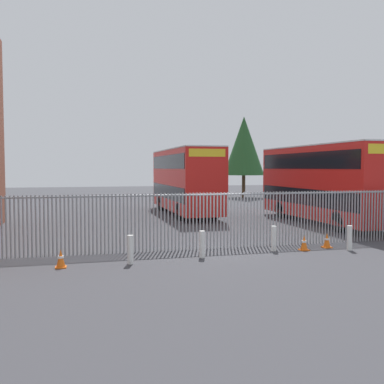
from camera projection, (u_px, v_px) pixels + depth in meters
ground_plane at (174, 223)px, 24.76m from camera, size 100.00×100.00×0.00m
palisade_fence at (205, 219)px, 16.84m from camera, size 16.78×0.14×2.35m
double_decker_bus_near_gate at (323, 181)px, 24.59m from camera, size 2.54×10.81×4.42m
double_decker_bus_behind_fence_left at (185, 179)px, 29.53m from camera, size 2.54×10.81×4.42m
bollard_near_left at (130, 250)px, 14.24m from camera, size 0.20×0.20×0.95m
bollard_center_front at (202, 244)px, 15.23m from camera, size 0.20×0.20×0.95m
bollard_near_right at (274, 238)px, 16.48m from camera, size 0.20×0.20×0.95m
bollard_far_right at (350, 238)px, 16.61m from camera, size 0.20×0.20×0.95m
traffic_cone_by_gate at (304, 243)px, 16.59m from camera, size 0.34×0.34×0.59m
traffic_cone_mid_forecourt at (327, 240)px, 17.15m from camera, size 0.34×0.34×0.59m
traffic_cone_near_kerb at (61, 259)px, 13.70m from camera, size 0.34×0.34×0.59m
tree_tall_back at (244, 146)px, 45.67m from camera, size 4.31×4.31×8.56m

